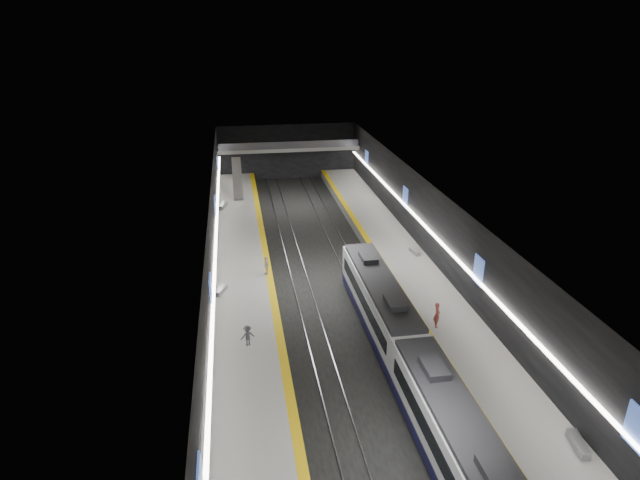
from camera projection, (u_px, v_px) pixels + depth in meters
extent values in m
plane|color=black|center=(330.00, 285.00, 47.75)|extent=(70.00, 70.00, 0.00)
cube|color=beige|center=(330.00, 200.00, 44.68)|extent=(20.00, 70.00, 0.04)
cube|color=black|center=(213.00, 252.00, 44.72)|extent=(0.04, 70.00, 8.00)
cube|color=black|center=(440.00, 237.00, 47.70)|extent=(0.04, 70.00, 8.00)
cube|color=black|center=(287.00, 152.00, 78.11)|extent=(20.00, 0.04, 8.00)
cube|color=slate|center=(245.00, 286.00, 46.43)|extent=(5.00, 70.00, 1.00)
cube|color=#9A9995|center=(245.00, 281.00, 46.24)|extent=(5.00, 70.00, 0.02)
cube|color=yellow|center=(270.00, 279.00, 46.56)|extent=(0.60, 70.00, 0.02)
cube|color=slate|center=(411.00, 274.00, 48.67)|extent=(5.00, 70.00, 1.00)
cube|color=#9A9995|center=(411.00, 269.00, 48.48)|extent=(5.00, 70.00, 0.02)
cube|color=yellow|center=(388.00, 271.00, 48.15)|extent=(0.60, 70.00, 0.02)
cube|color=gray|center=(294.00, 287.00, 47.24)|extent=(0.08, 70.00, 0.12)
cube|color=gray|center=(310.00, 286.00, 47.46)|extent=(0.08, 70.00, 0.12)
cube|color=gray|center=(349.00, 283.00, 47.99)|extent=(0.08, 70.00, 0.12)
cube|color=gray|center=(365.00, 282.00, 48.20)|extent=(0.08, 70.00, 0.12)
cube|color=#0E0E33|center=(455.00, 466.00, 27.46)|extent=(2.65, 15.00, 0.80)
cube|color=silver|center=(458.00, 441.00, 26.83)|extent=(2.65, 15.00, 2.50)
cube|color=black|center=(461.00, 419.00, 26.29)|extent=(2.44, 14.25, 0.30)
cube|color=black|center=(458.00, 441.00, 26.81)|extent=(2.69, 13.20, 1.00)
cube|color=#0E0E33|center=(379.00, 318.00, 41.13)|extent=(2.65, 15.00, 0.80)
cube|color=silver|center=(380.00, 299.00, 40.50)|extent=(2.65, 15.00, 2.50)
cube|color=black|center=(380.00, 282.00, 39.96)|extent=(2.44, 14.25, 0.30)
cube|color=black|center=(380.00, 298.00, 40.48)|extent=(2.69, 13.20, 1.00)
cube|color=black|center=(411.00, 356.00, 33.66)|extent=(1.85, 0.05, 1.20)
cube|color=#4162C5|center=(211.00, 291.00, 37.25)|extent=(0.10, 1.50, 2.20)
cube|color=#4162C5|center=(215.00, 207.00, 53.65)|extent=(0.10, 1.50, 2.20)
cube|color=#4162C5|center=(217.00, 165.00, 69.14)|extent=(0.10, 1.50, 2.20)
cube|color=#4162C5|center=(637.00, 428.00, 24.72)|extent=(0.10, 1.50, 2.20)
cube|color=#4162C5|center=(478.00, 270.00, 40.21)|extent=(0.10, 1.50, 2.20)
cube|color=#4162C5|center=(405.00, 197.00, 56.61)|extent=(0.10, 1.50, 2.20)
cube|color=#4162C5|center=(367.00, 159.00, 72.11)|extent=(0.10, 1.50, 2.20)
cube|color=white|center=(215.00, 254.00, 44.82)|extent=(0.25, 68.60, 0.12)
cube|color=white|center=(438.00, 239.00, 47.75)|extent=(0.25, 68.60, 0.12)
cube|color=gray|center=(289.00, 148.00, 75.90)|extent=(20.00, 3.00, 0.50)
cube|color=#47474C|center=(290.00, 145.00, 74.29)|extent=(19.60, 0.08, 1.00)
cube|color=#99999E|center=(237.00, 178.00, 69.21)|extent=(1.20, 7.50, 3.92)
cube|color=#99999E|center=(221.00, 290.00, 44.27)|extent=(1.12, 1.76, 0.42)
cube|color=#99999E|center=(223.00, 206.00, 64.16)|extent=(1.16, 2.09, 0.49)
cube|color=#99999E|center=(578.00, 444.00, 28.23)|extent=(0.86, 1.98, 0.47)
cube|color=#99999E|center=(415.00, 251.00, 51.66)|extent=(0.72, 1.70, 0.40)
imported|color=#C14E48|center=(437.00, 315.00, 39.13)|extent=(0.60, 0.79, 1.95)
imported|color=beige|center=(266.00, 266.00, 47.17)|extent=(0.50, 1.03, 1.69)
imported|color=#45434B|center=(248.00, 336.00, 36.92)|extent=(1.11, 0.82, 1.54)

